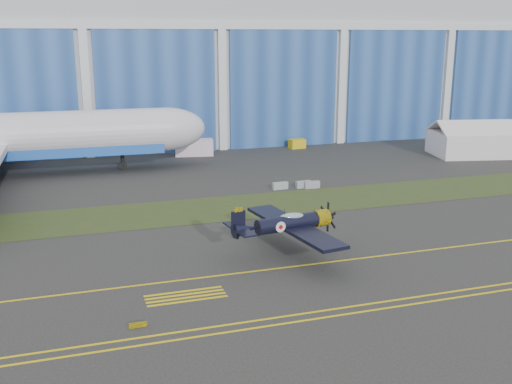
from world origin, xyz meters
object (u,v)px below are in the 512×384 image
object	(u,v)px
warbird	(287,223)
shipping_container	(194,147)
tug	(297,144)
tent	(473,138)

from	to	relation	value
warbird	shipping_container	bearing A→B (deg)	78.91
warbird	tug	size ratio (longest dim) A/B	5.59
warbird	tent	xyz separation A→B (m)	(45.17, 34.27, -0.06)
shipping_container	tug	size ratio (longest dim) A/B	2.27
tent	shipping_container	xyz separation A→B (m)	(-43.28, 13.61, -1.59)
shipping_container	tug	distance (m)	18.49
shipping_container	tug	bearing A→B (deg)	13.00
warbird	tug	bearing A→B (deg)	58.60
warbird	tug	xyz separation A→B (m)	(20.33, 48.95, -2.19)
tent	shipping_container	world-z (taller)	tent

